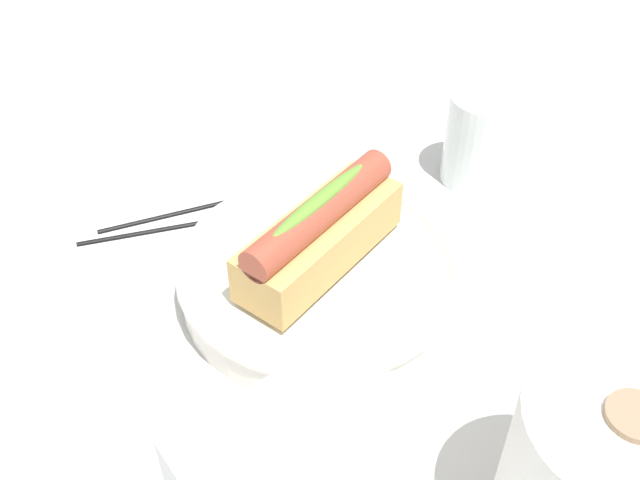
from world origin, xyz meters
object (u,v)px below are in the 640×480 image
object	(u,v)px
serving_bowl	(320,274)
chopstick_far	(222,200)
hotdog_front	(320,232)
chopstick_near	(203,221)
water_glass	(481,143)

from	to	relation	value
serving_bowl	chopstick_far	size ratio (longest dim) A/B	1.02
hotdog_front	chopstick_near	xyz separation A→B (m)	(0.02, -0.13, -0.06)
chopstick_near	chopstick_far	bearing A→B (deg)	-131.33
chopstick_near	chopstick_far	size ratio (longest dim) A/B	1.00
serving_bowl	water_glass	distance (m)	0.21
hotdog_front	chopstick_near	bearing A→B (deg)	-81.48
serving_bowl	hotdog_front	size ratio (longest dim) A/B	1.44
hotdog_front	chopstick_near	size ratio (longest dim) A/B	0.71
chopstick_far	chopstick_near	bearing A→B (deg)	43.02
water_glass	chopstick_near	size ratio (longest dim) A/B	0.41
hotdog_front	water_glass	size ratio (longest dim) A/B	1.74
serving_bowl	chopstick_near	size ratio (longest dim) A/B	1.02
chopstick_far	water_glass	bearing A→B (deg)	168.05
serving_bowl	water_glass	xyz separation A→B (m)	(-0.21, -0.01, 0.02)
water_glass	hotdog_front	bearing A→B (deg)	3.45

